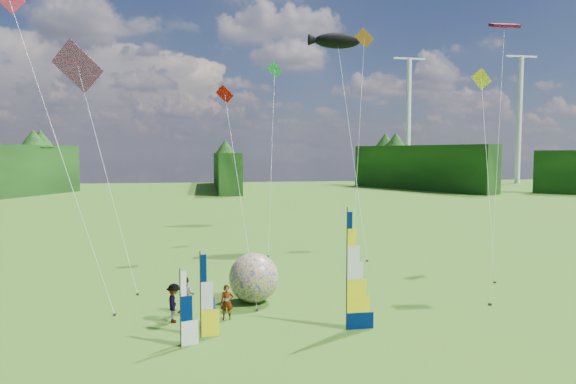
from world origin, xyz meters
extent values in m
plane|color=#42751F|center=(0.00, 0.00, 0.00)|extent=(220.00, 220.00, 0.00)
sphere|color=#181C93|center=(-2.22, 6.69, 1.19)|extent=(2.44, 2.44, 2.39)
imported|color=#66594C|center=(-3.61, 4.31, 0.75)|extent=(0.57, 0.39, 1.50)
imported|color=#66594C|center=(-5.37, 5.47, 0.82)|extent=(0.85, 0.51, 1.63)
imported|color=#66594C|center=(-5.84, 4.32, 0.83)|extent=(0.43, 1.08, 1.65)
imported|color=#66594C|center=(-2.71, 7.27, 0.83)|extent=(1.05, 0.70, 1.66)
camera|label=1|loc=(-4.56, -17.43, 7.14)|focal=32.00mm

